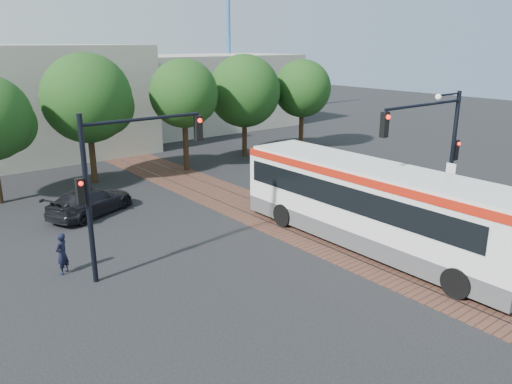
# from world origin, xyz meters

# --- Properties ---
(ground) EXTENTS (120.00, 120.00, 0.00)m
(ground) POSITION_xyz_m (0.00, 0.00, 0.00)
(ground) COLOR black
(ground) RESTS_ON ground
(trackbed) EXTENTS (3.60, 40.00, 0.02)m
(trackbed) POSITION_xyz_m (0.00, 4.00, 0.01)
(trackbed) COLOR #522E25
(trackbed) RESTS_ON ground
(tree_row) EXTENTS (26.40, 5.60, 7.67)m
(tree_row) POSITION_xyz_m (1.21, 16.42, 4.85)
(tree_row) COLOR #382314
(tree_row) RESTS_ON ground
(warehouses) EXTENTS (40.00, 13.00, 8.00)m
(warehouses) POSITION_xyz_m (-0.53, 28.75, 3.81)
(warehouses) COLOR #ADA899
(warehouses) RESTS_ON ground
(crane) EXTENTS (8.00, 0.50, 18.00)m
(crane) POSITION_xyz_m (18.00, 34.00, 10.88)
(crane) COLOR #3F72B2
(crane) RESTS_ON ground
(city_bus) EXTENTS (2.85, 12.89, 3.44)m
(city_bus) POSITION_xyz_m (0.72, -0.02, 1.92)
(city_bus) COLOR #49494B
(city_bus) RESTS_ON ground
(traffic_island) EXTENTS (2.20, 5.20, 1.13)m
(traffic_island) POSITION_xyz_m (4.82, -0.90, 0.33)
(traffic_island) COLOR gray
(traffic_island) RESTS_ON ground
(signal_pole_main) EXTENTS (5.49, 0.46, 6.00)m
(signal_pole_main) POSITION_xyz_m (3.86, -0.81, 4.16)
(signal_pole_main) COLOR black
(signal_pole_main) RESTS_ON ground
(signal_pole_left) EXTENTS (4.99, 0.34, 6.00)m
(signal_pole_left) POSITION_xyz_m (-8.37, 4.00, 3.86)
(signal_pole_left) COLOR black
(signal_pole_left) RESTS_ON ground
(officer) EXTENTS (0.69, 0.65, 1.58)m
(officer) POSITION_xyz_m (-10.17, 5.36, 0.79)
(officer) COLOR black
(officer) RESTS_ON ground
(parked_car) EXTENTS (5.06, 3.66, 1.36)m
(parked_car) POSITION_xyz_m (-6.89, 11.14, 0.68)
(parked_car) COLOR black
(parked_car) RESTS_ON ground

